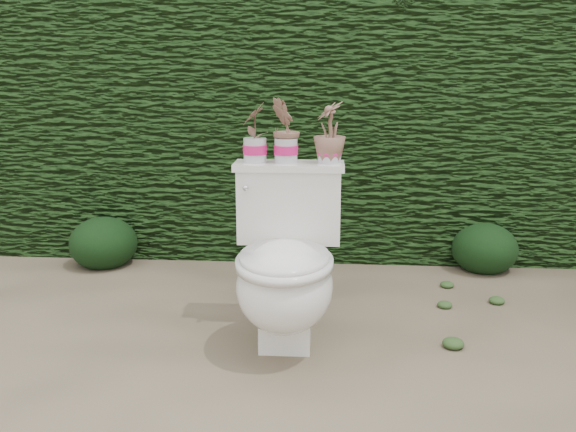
# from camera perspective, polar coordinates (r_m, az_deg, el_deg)

# --- Properties ---
(ground) EXTENTS (60.00, 60.00, 0.00)m
(ground) POSITION_cam_1_polar(r_m,az_deg,el_deg) (2.81, -1.48, -11.45)
(ground) COLOR gray
(ground) RESTS_ON ground
(hedge) EXTENTS (8.00, 1.00, 1.60)m
(hedge) POSITION_cam_1_polar(r_m,az_deg,el_deg) (4.16, 0.59, 8.34)
(hedge) COLOR #234717
(hedge) RESTS_ON ground
(house_wall) EXTENTS (8.00, 3.50, 4.00)m
(house_wall) POSITION_cam_1_polar(r_m,az_deg,el_deg) (8.57, 6.75, 19.18)
(house_wall) COLOR silver
(house_wall) RESTS_ON ground
(toilet) EXTENTS (0.50, 0.68, 0.78)m
(toilet) POSITION_cam_1_polar(r_m,az_deg,el_deg) (2.65, -0.21, -4.83)
(toilet) COLOR white
(toilet) RESTS_ON ground
(potted_plant_left) EXTENTS (0.12, 0.15, 0.26)m
(potted_plant_left) POSITION_cam_1_polar(r_m,az_deg,el_deg) (2.77, -3.13, 7.67)
(potted_plant_left) COLOR #2F7424
(potted_plant_left) RESTS_ON toilet
(potted_plant_center) EXTENTS (0.13, 0.16, 0.28)m
(potted_plant_center) POSITION_cam_1_polar(r_m,az_deg,el_deg) (2.76, -0.19, 7.89)
(potted_plant_center) COLOR #2F7424
(potted_plant_center) RESTS_ON toilet
(potted_plant_right) EXTENTS (0.18, 0.18, 0.26)m
(potted_plant_right) POSITION_cam_1_polar(r_m,az_deg,el_deg) (2.76, 3.93, 7.66)
(potted_plant_right) COLOR #2F7424
(potted_plant_right) RESTS_ON toilet
(liriope_clump_1) EXTENTS (0.41, 0.41, 0.33)m
(liriope_clump_1) POSITION_cam_1_polar(r_m,az_deg,el_deg) (3.93, -16.91, -2.05)
(liriope_clump_1) COLOR black
(liriope_clump_1) RESTS_ON ground
(liriope_clump_2) EXTENTS (0.35, 0.35, 0.28)m
(liriope_clump_2) POSITION_cam_1_polar(r_m,az_deg,el_deg) (3.80, 0.51, -2.34)
(liriope_clump_2) COLOR black
(liriope_clump_2) RESTS_ON ground
(liriope_clump_3) EXTENTS (0.39, 0.39, 0.31)m
(liriope_clump_3) POSITION_cam_1_polar(r_m,az_deg,el_deg) (3.86, 17.94, -2.52)
(liriope_clump_3) COLOR black
(liriope_clump_3) RESTS_ON ground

